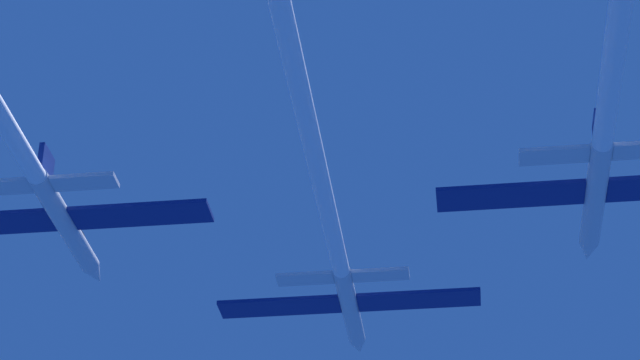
{
  "coord_description": "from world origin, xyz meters",
  "views": [
    {
      "loc": [
        7.24,
        -78.02,
        -36.41
      ],
      "look_at": [
        0.11,
        -17.99,
        -0.08
      ],
      "focal_mm": 71.02,
      "sensor_mm": 36.0,
      "label": 1
    }
  ],
  "objects": [
    {
      "name": "jet_right_wing",
      "position": [
        15.35,
        -24.71,
        -0.67
      ],
      "size": [
        17.72,
        40.65,
        2.93
      ],
      "color": "silver"
    },
    {
      "name": "jet_lead",
      "position": [
        0.04,
        -11.5,
        0.46
      ],
      "size": [
        17.72,
        45.37,
        2.93
      ],
      "color": "silver"
    },
    {
      "name": "jet_left_wing",
      "position": [
        -15.5,
        -25.81,
        -0.01
      ],
      "size": [
        17.72,
        45.13,
        2.93
      ],
      "color": "silver"
    }
  ]
}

